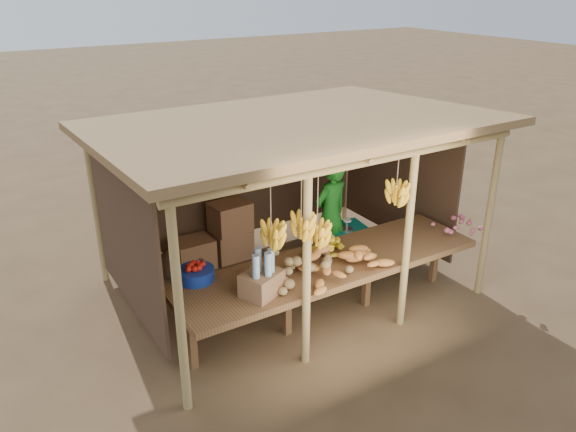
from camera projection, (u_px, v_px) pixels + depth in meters
ground at (288, 285)px, 7.77m from camera, size 60.00×60.00×0.00m
stall_structure at (286, 154)px, 6.96m from camera, size 4.70×3.50×2.43m
counter at (330, 266)px, 6.74m from camera, size 3.90×1.05×0.80m
potato_heap at (302, 260)px, 6.36m from camera, size 1.13×0.78×0.37m
sweet_potato_heap at (341, 258)px, 6.43m from camera, size 1.12×0.76×0.36m
onion_heap at (455, 220)px, 7.42m from camera, size 0.80×0.55×0.35m
banana_pile at (327, 241)px, 6.85m from camera, size 0.55×0.34×0.35m
tomato_basin at (196, 273)px, 6.28m from camera, size 0.41×0.41×0.22m
bottle_box at (262, 278)px, 5.96m from camera, size 0.51×0.47×0.53m
vendor at (331, 214)px, 8.02m from camera, size 0.65×0.49×1.62m
tarp_crate at (345, 244)px, 8.28m from camera, size 0.69×0.62×0.74m
carton_stack at (219, 238)px, 8.26m from camera, size 1.20×0.49×0.88m
burlap_sacks at (184, 259)px, 8.02m from camera, size 0.73×0.38×0.52m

